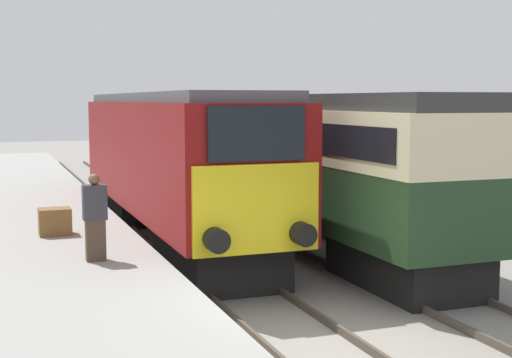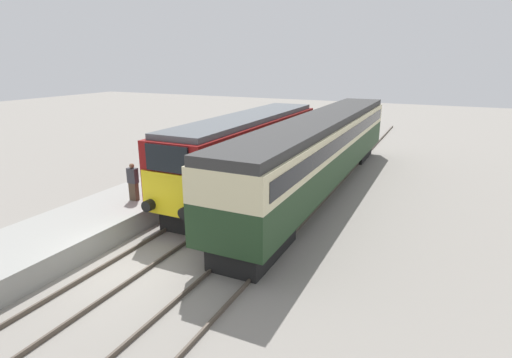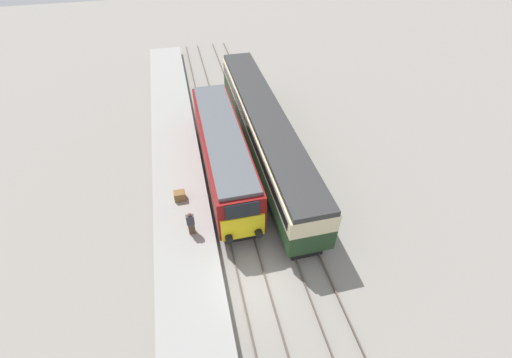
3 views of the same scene
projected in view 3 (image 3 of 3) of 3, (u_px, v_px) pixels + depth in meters
ground_plane at (254, 286)px, 18.36m from camera, size 120.00×120.00×0.00m
platform_left at (180, 190)px, 23.31m from camera, size 3.50×50.00×0.84m
rails_near_track at (236, 217)px, 21.94m from camera, size 1.51×60.00×0.14m
rails_far_track at (287, 208)px, 22.52m from camera, size 1.50×60.00×0.14m
locomotive at (223, 152)px, 23.51m from camera, size 2.70×13.62×4.04m
passenger_carriage at (264, 128)px, 25.34m from camera, size 2.75×20.83×3.99m
person_on_platform at (191, 223)px, 19.47m from camera, size 0.44×0.26×1.65m
luggage_crate at (180, 196)px, 21.87m from camera, size 0.70×0.56×0.60m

